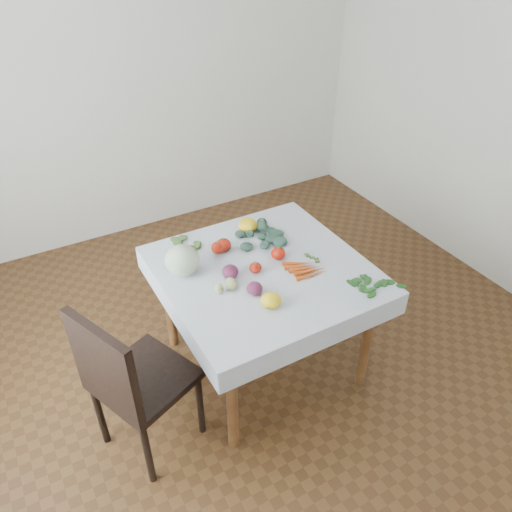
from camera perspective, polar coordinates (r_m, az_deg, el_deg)
The scene contains 19 objects.
ground at distance 3.32m, azimuth 0.79°, elevation -11.96°, with size 4.00×4.00×0.00m, color #55351B.
back_wall at distance 4.24m, azimuth -13.61°, elevation 19.63°, with size 4.00×0.04×2.70m, color white.
table at distance 2.87m, azimuth 0.90°, elevation -3.10°, with size 1.00×1.00×0.75m.
tablecloth at distance 2.81m, azimuth 0.92°, elevation -1.51°, with size 1.12×1.12×0.01m, color white.
chair at distance 2.57m, azimuth -14.39°, elevation -13.41°, with size 0.57×0.57×0.97m.
cabbage at distance 2.75m, azimuth -8.43°, elevation -0.48°, with size 0.19×0.19×0.17m, color beige.
tomato_a at distance 2.92m, azimuth -4.37°, elevation 0.96°, with size 0.08×0.08×0.07m, color red.
tomato_b at distance 2.94m, azimuth -3.74°, elevation 1.26°, with size 0.09×0.09×0.08m, color red.
tomato_c at distance 2.87m, azimuth 2.55°, elevation 0.30°, with size 0.08×0.08×0.07m, color red.
tomato_d at distance 2.76m, azimuth -0.07°, elevation -1.33°, with size 0.07×0.07×0.06m, color red.
heirloom_back at distance 3.11m, azimuth -0.96°, elevation 3.57°, with size 0.12×0.12×0.08m, color yellow.
heirloom_front at distance 2.54m, azimuth 1.73°, elevation -5.09°, with size 0.11×0.11×0.07m, color yellow.
onion_a at distance 2.72m, azimuth -2.96°, elevation -1.79°, with size 0.09×0.09×0.08m, color #54183B.
onion_b at distance 2.61m, azimuth -0.17°, elevation -3.73°, with size 0.08×0.08×0.07m, color #54183B.
tomatillo_cluster at distance 2.67m, azimuth -3.92°, elevation -3.14°, with size 0.13×0.12×0.05m.
carrot_bunch at distance 2.80m, azimuth 5.74°, elevation -1.45°, with size 0.19×0.20×0.03m.
kale_bunch at distance 3.02m, azimuth -0.25°, elevation 2.05°, with size 0.31×0.30×0.04m.
basil_bunch at distance 2.76m, azimuth 13.42°, elevation -3.17°, with size 0.25×0.22×0.01m.
dill_bunch at distance 3.02m, azimuth -8.56°, elevation 1.28°, with size 0.19×0.18×0.02m.
Camera 1 is at (-1.14, -1.93, 2.44)m, focal length 35.00 mm.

